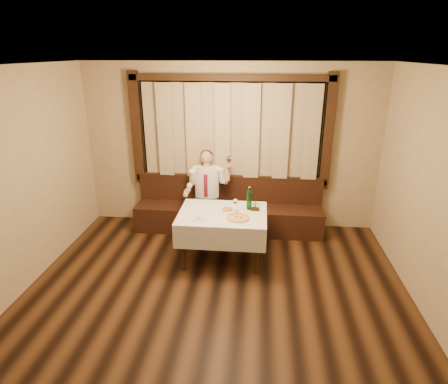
# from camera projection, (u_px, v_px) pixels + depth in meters

# --- Properties ---
(room) EXTENTS (5.01, 6.01, 2.81)m
(room) POSITION_uv_depth(u_px,v_px,m) (216.00, 180.00, 4.46)
(room) COLOR black
(room) RESTS_ON ground
(banquette) EXTENTS (3.20, 0.61, 0.94)m
(banquette) POSITION_uv_depth(u_px,v_px,m) (229.00, 212.00, 6.51)
(banquette) COLOR black
(banquette) RESTS_ON ground
(dining_table) EXTENTS (1.27, 0.97, 0.76)m
(dining_table) POSITION_uv_depth(u_px,v_px,m) (223.00, 219.00, 5.44)
(dining_table) COLOR black
(dining_table) RESTS_ON ground
(pizza) EXTENTS (0.33, 0.33, 0.03)m
(pizza) POSITION_uv_depth(u_px,v_px,m) (238.00, 218.00, 5.20)
(pizza) COLOR white
(pizza) RESTS_ON dining_table
(pasta_red) EXTENTS (0.26, 0.26, 0.09)m
(pasta_red) POSITION_uv_depth(u_px,v_px,m) (227.00, 208.00, 5.46)
(pasta_red) COLOR white
(pasta_red) RESTS_ON dining_table
(pasta_cream) EXTENTS (0.24, 0.24, 0.08)m
(pasta_cream) POSITION_uv_depth(u_px,v_px,m) (200.00, 217.00, 5.19)
(pasta_cream) COLOR white
(pasta_cream) RESTS_ON dining_table
(green_bottle) EXTENTS (0.08, 0.08, 0.35)m
(green_bottle) POSITION_uv_depth(u_px,v_px,m) (249.00, 200.00, 5.47)
(green_bottle) COLOR #0F4818
(green_bottle) RESTS_ON dining_table
(table_wine_glass) EXTENTS (0.08, 0.08, 0.20)m
(table_wine_glass) POSITION_uv_depth(u_px,v_px,m) (235.00, 202.00, 5.39)
(table_wine_glass) COLOR white
(table_wine_glass) RESTS_ON dining_table
(cruet_caddy) EXTENTS (0.13, 0.06, 0.14)m
(cruet_caddy) POSITION_uv_depth(u_px,v_px,m) (255.00, 207.00, 5.46)
(cruet_caddy) COLOR black
(cruet_caddy) RESTS_ON dining_table
(seated_man) EXTENTS (0.77, 0.58, 1.41)m
(seated_man) POSITION_uv_depth(u_px,v_px,m) (207.00, 186.00, 6.28)
(seated_man) COLOR black
(seated_man) RESTS_ON ground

